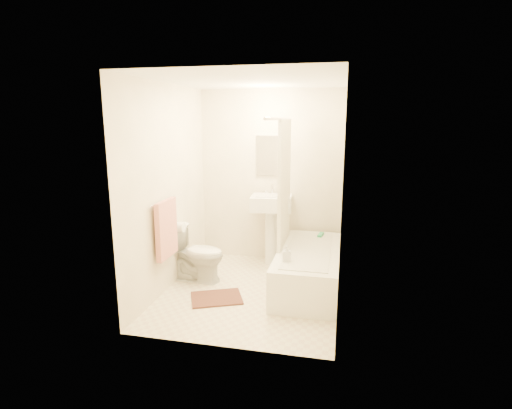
% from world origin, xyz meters
% --- Properties ---
extents(floor, '(2.40, 2.40, 0.00)m').
position_xyz_m(floor, '(0.00, 0.00, 0.00)').
color(floor, beige).
rests_on(floor, ground).
extents(ceiling, '(2.40, 2.40, 0.00)m').
position_xyz_m(ceiling, '(0.00, 0.00, 2.40)').
color(ceiling, white).
rests_on(ceiling, ground).
extents(wall_back, '(2.00, 0.02, 2.40)m').
position_xyz_m(wall_back, '(0.00, 1.20, 1.20)').
color(wall_back, beige).
rests_on(wall_back, ground).
extents(wall_left, '(0.02, 2.40, 2.40)m').
position_xyz_m(wall_left, '(-1.00, 0.00, 1.20)').
color(wall_left, beige).
rests_on(wall_left, ground).
extents(wall_right, '(0.02, 2.40, 2.40)m').
position_xyz_m(wall_right, '(1.00, 0.00, 1.20)').
color(wall_right, beige).
rests_on(wall_right, ground).
extents(mirror, '(0.40, 0.03, 0.55)m').
position_xyz_m(mirror, '(0.00, 1.18, 1.50)').
color(mirror, white).
rests_on(mirror, wall_back).
extents(curtain_rod, '(0.03, 1.70, 0.03)m').
position_xyz_m(curtain_rod, '(0.30, 0.10, 2.00)').
color(curtain_rod, silver).
rests_on(curtain_rod, wall_back).
extents(shower_curtain, '(0.04, 0.80, 1.55)m').
position_xyz_m(shower_curtain, '(0.30, 0.50, 1.22)').
color(shower_curtain, silver).
rests_on(shower_curtain, curtain_rod).
extents(towel_bar, '(0.02, 0.60, 0.02)m').
position_xyz_m(towel_bar, '(-0.96, -0.25, 1.10)').
color(towel_bar, silver).
rests_on(towel_bar, wall_left).
extents(towel, '(0.06, 0.45, 0.66)m').
position_xyz_m(towel, '(-0.93, -0.25, 0.78)').
color(towel, '#CC7266').
rests_on(towel, towel_bar).
extents(toilet_paper, '(0.11, 0.12, 0.12)m').
position_xyz_m(toilet_paper, '(-0.93, 0.12, 0.70)').
color(toilet_paper, white).
rests_on(toilet_paper, wall_left).
extents(toilet, '(0.73, 0.45, 0.69)m').
position_xyz_m(toilet, '(-0.75, 0.20, 0.34)').
color(toilet, silver).
rests_on(toilet, floor).
extents(sink, '(0.59, 0.49, 1.07)m').
position_xyz_m(sink, '(0.06, 0.95, 0.53)').
color(sink, white).
rests_on(sink, floor).
extents(bathtub, '(0.72, 1.65, 0.46)m').
position_xyz_m(bathtub, '(0.64, 0.30, 0.23)').
color(bathtub, white).
rests_on(bathtub, floor).
extents(bath_mat, '(0.68, 0.61, 0.02)m').
position_xyz_m(bath_mat, '(-0.34, -0.28, 0.01)').
color(bath_mat, '#4F271C').
rests_on(bath_mat, floor).
extents(soap_bottle, '(0.09, 0.09, 0.19)m').
position_xyz_m(soap_bottle, '(0.43, -0.16, 0.56)').
color(soap_bottle, white).
rests_on(soap_bottle, bathtub).
extents(scrub_brush, '(0.08, 0.19, 0.04)m').
position_xyz_m(scrub_brush, '(0.74, 0.89, 0.48)').
color(scrub_brush, '#2AA164').
rests_on(scrub_brush, bathtub).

